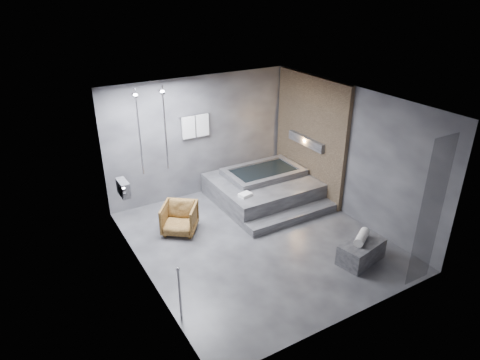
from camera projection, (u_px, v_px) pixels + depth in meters
room at (270, 151)px, 8.11m from camera, size 5.00×5.04×2.82m
tub_deck at (262, 189)px, 9.98m from camera, size 2.20×2.00×0.50m
tub_step at (292, 217)px, 9.13m from camera, size 2.20×0.36×0.18m
concrete_bench at (361, 252)px, 7.79m from camera, size 0.96×0.65×0.40m
driftwood_chair at (180, 218)px, 8.65m from camera, size 0.94×0.94×0.62m
rolled_towel at (362, 237)px, 7.71m from camera, size 0.49×0.38×0.17m
deck_towel at (245, 195)px, 9.09m from camera, size 0.29×0.24×0.07m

